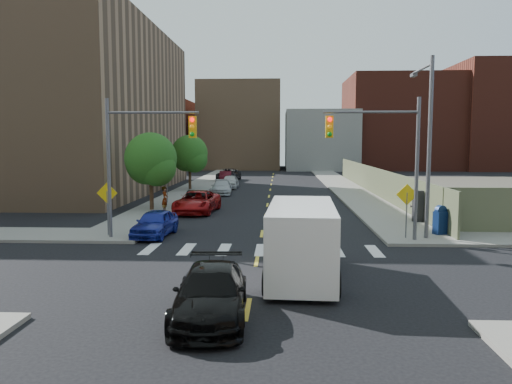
# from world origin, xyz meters

# --- Properties ---
(ground) EXTENTS (160.00, 160.00, 0.00)m
(ground) POSITION_xyz_m (0.00, 0.00, 0.00)
(ground) COLOR black
(ground) RESTS_ON ground
(sidewalk_nw) EXTENTS (3.50, 73.00, 0.15)m
(sidewalk_nw) POSITION_xyz_m (-7.75, 41.50, 0.07)
(sidewalk_nw) COLOR gray
(sidewalk_nw) RESTS_ON ground
(sidewalk_ne) EXTENTS (3.50, 73.00, 0.15)m
(sidewalk_ne) POSITION_xyz_m (7.75, 41.50, 0.07)
(sidewalk_ne) COLOR gray
(sidewalk_ne) RESTS_ON ground
(fence_north) EXTENTS (0.12, 44.00, 2.50)m
(fence_north) POSITION_xyz_m (9.60, 28.00, 1.25)
(fence_north) COLOR #5A6144
(fence_north) RESTS_ON ground
(building_nw) EXTENTS (22.00, 30.00, 16.00)m
(building_nw) POSITION_xyz_m (-22.00, 30.00, 8.00)
(building_nw) COLOR #8C6B4C
(building_nw) RESTS_ON ground
(bg_bldg_west) EXTENTS (14.00, 18.00, 12.00)m
(bg_bldg_west) POSITION_xyz_m (-22.00, 70.00, 6.00)
(bg_bldg_west) COLOR #592319
(bg_bldg_west) RESTS_ON ground
(bg_bldg_midwest) EXTENTS (14.00, 16.00, 15.00)m
(bg_bldg_midwest) POSITION_xyz_m (-6.00, 72.00, 7.50)
(bg_bldg_midwest) COLOR #8C6B4C
(bg_bldg_midwest) RESTS_ON ground
(bg_bldg_center) EXTENTS (12.00, 16.00, 10.00)m
(bg_bldg_center) POSITION_xyz_m (8.00, 70.00, 5.00)
(bg_bldg_center) COLOR gray
(bg_bldg_center) RESTS_ON ground
(bg_bldg_east) EXTENTS (18.00, 18.00, 16.00)m
(bg_bldg_east) POSITION_xyz_m (22.00, 72.00, 8.00)
(bg_bldg_east) COLOR #592319
(bg_bldg_east) RESTS_ON ground
(bg_bldg_fareast) EXTENTS (14.00, 16.00, 18.00)m
(bg_bldg_fareast) POSITION_xyz_m (38.00, 70.00, 9.00)
(bg_bldg_fareast) COLOR #592319
(bg_bldg_fareast) RESTS_ON ground
(signal_nw) EXTENTS (4.59, 0.30, 7.00)m
(signal_nw) POSITION_xyz_m (-5.98, 6.00, 4.53)
(signal_nw) COLOR #59595E
(signal_nw) RESTS_ON ground
(signal_ne) EXTENTS (4.59, 0.30, 7.00)m
(signal_ne) POSITION_xyz_m (5.98, 6.00, 4.53)
(signal_ne) COLOR #59595E
(signal_ne) RESTS_ON ground
(streetlight_ne) EXTENTS (0.25, 3.70, 9.00)m
(streetlight_ne) POSITION_xyz_m (8.20, 6.90, 5.22)
(streetlight_ne) COLOR #59595E
(streetlight_ne) RESTS_ON ground
(warn_sign_nw) EXTENTS (1.06, 0.06, 2.83)m
(warn_sign_nw) POSITION_xyz_m (-7.80, 6.50, 1.99)
(warn_sign_nw) COLOR #59595E
(warn_sign_nw) RESTS_ON ground
(warn_sign_ne) EXTENTS (1.06, 0.06, 2.83)m
(warn_sign_ne) POSITION_xyz_m (7.20, 6.50, 1.99)
(warn_sign_ne) COLOR #59595E
(warn_sign_ne) RESTS_ON ground
(warn_sign_midwest) EXTENTS (1.06, 0.06, 2.83)m
(warn_sign_midwest) POSITION_xyz_m (-7.80, 20.00, 1.99)
(warn_sign_midwest) COLOR #59595E
(warn_sign_midwest) RESTS_ON ground
(tree_west_near) EXTENTS (3.66, 3.64, 5.52)m
(tree_west_near) POSITION_xyz_m (-8.00, 16.05, 3.48)
(tree_west_near) COLOR #332114
(tree_west_near) RESTS_ON ground
(tree_west_far) EXTENTS (3.66, 3.64, 5.52)m
(tree_west_far) POSITION_xyz_m (-8.00, 31.05, 3.48)
(tree_west_far) COLOR #332114
(tree_west_far) RESTS_ON ground
(parked_car_blue) EXTENTS (1.94, 4.17, 1.38)m
(parked_car_blue) POSITION_xyz_m (-5.50, 7.00, 0.69)
(parked_car_blue) COLOR navy
(parked_car_blue) RESTS_ON ground
(parked_car_black) EXTENTS (1.40, 4.02, 1.33)m
(parked_car_black) POSITION_xyz_m (-5.07, 17.40, 0.66)
(parked_car_black) COLOR black
(parked_car_black) RESTS_ON ground
(parked_car_red) EXTENTS (2.90, 5.56, 1.50)m
(parked_car_red) POSITION_xyz_m (-4.73, 15.56, 0.75)
(parked_car_red) COLOR #9C0F10
(parked_car_red) RESTS_ON ground
(parked_car_silver) EXTENTS (2.09, 4.60, 1.31)m
(parked_car_silver) POSITION_xyz_m (-4.41, 27.41, 0.65)
(parked_car_silver) COLOR #ADB0B5
(parked_car_silver) RESTS_ON ground
(parked_car_white) EXTENTS (1.66, 4.13, 1.41)m
(parked_car_white) POSITION_xyz_m (-4.20, 33.18, 0.70)
(parked_car_white) COLOR silver
(parked_car_white) RESTS_ON ground
(parked_car_maroon) EXTENTS (1.70, 4.13, 1.33)m
(parked_car_maroon) POSITION_xyz_m (-5.50, 40.77, 0.67)
(parked_car_maroon) COLOR #440D16
(parked_car_maroon) RESTS_ON ground
(parked_car_grey) EXTENTS (2.92, 5.56, 1.49)m
(parked_car_grey) POSITION_xyz_m (-5.40, 43.36, 0.75)
(parked_car_grey) COLOR black
(parked_car_grey) RESTS_ON ground
(black_sedan) EXTENTS (2.23, 4.95, 1.41)m
(black_sedan) POSITION_xyz_m (-0.98, -4.73, 0.70)
(black_sedan) COLOR black
(black_sedan) RESTS_ON ground
(cargo_van) EXTENTS (2.69, 6.01, 2.71)m
(cargo_van) POSITION_xyz_m (1.73, -0.49, 1.42)
(cargo_van) COLOR white
(cargo_van) RESTS_ON ground
(mailbox) EXTENTS (0.75, 0.67, 1.50)m
(mailbox) POSITION_xyz_m (9.20, 7.54, 0.88)
(mailbox) COLOR #0D204F
(mailbox) RESTS_ON sidewalk_ne
(payphone) EXTENTS (0.58, 0.49, 1.85)m
(payphone) POSITION_xyz_m (9.14, 11.55, 1.07)
(payphone) COLOR black
(payphone) RESTS_ON sidewalk_ne
(pedestrian_west) EXTENTS (0.42, 0.63, 1.72)m
(pedestrian_west) POSITION_xyz_m (-6.81, 14.94, 1.01)
(pedestrian_west) COLOR gray
(pedestrian_west) RESTS_ON sidewalk_nw
(pedestrian_east) EXTENTS (0.94, 0.82, 1.65)m
(pedestrian_east) POSITION_xyz_m (9.11, 11.92, 0.97)
(pedestrian_east) COLOR gray
(pedestrian_east) RESTS_ON sidewalk_ne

